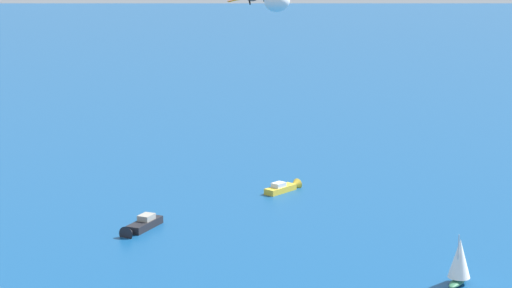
# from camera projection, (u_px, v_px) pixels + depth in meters

# --- Properties ---
(sailboat_near_centre) EXTENTS (3.77, 6.21, 7.77)m
(sailboat_near_centre) POSITION_uv_depth(u_px,v_px,m) (459.00, 261.00, 129.51)
(sailboat_near_centre) COLOR #33704C
(sailboat_near_centre) RESTS_ON ground_plane
(motorboat_offshore) EXTENTS (2.48, 9.53, 2.77)m
(motorboat_offshore) POSITION_uv_depth(u_px,v_px,m) (284.00, 187.00, 182.74)
(motorboat_offshore) COLOR gold
(motorboat_offshore) RESTS_ON ground_plane
(motorboat_trailing) EXTENTS (5.66, 10.86, 3.05)m
(motorboat_trailing) POSITION_uv_depth(u_px,v_px,m) (140.00, 226.00, 155.85)
(motorboat_trailing) COLOR black
(motorboat_trailing) RESTS_ON ground_plane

